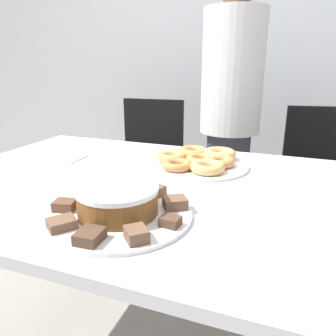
% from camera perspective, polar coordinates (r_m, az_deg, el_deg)
% --- Properties ---
extents(wall_back, '(8.00, 0.05, 2.60)m').
position_cam_1_polar(wall_back, '(2.50, 12.98, 21.69)').
color(wall_back, '#B2B7BC').
rests_on(wall_back, ground_plane).
extents(table, '(1.49, 0.96, 0.76)m').
position_cam_1_polar(table, '(1.06, -1.96, -7.23)').
color(table, silver).
rests_on(table, ground_plane).
extents(person_standing, '(0.31, 0.31, 1.56)m').
position_cam_1_polar(person_standing, '(1.78, 10.71, 8.13)').
color(person_standing, '#383842').
rests_on(person_standing, ground_plane).
extents(office_chair_left, '(0.47, 0.47, 0.90)m').
position_cam_1_polar(office_chair_left, '(2.09, -3.70, -1.45)').
color(office_chair_left, black).
rests_on(office_chair_left, ground_plane).
extents(office_chair_right, '(0.51, 0.51, 0.90)m').
position_cam_1_polar(office_chair_right, '(1.93, 25.18, -4.89)').
color(office_chair_right, black).
rests_on(office_chair_right, ground_plane).
extents(plate_cake, '(0.37, 0.37, 0.01)m').
position_cam_1_polar(plate_cake, '(0.82, -8.41, -8.06)').
color(plate_cake, white).
rests_on(plate_cake, table).
extents(plate_donuts, '(0.35, 0.35, 0.01)m').
position_cam_1_polar(plate_donuts, '(1.20, 5.69, 0.52)').
color(plate_donuts, white).
rests_on(plate_donuts, table).
extents(frosted_cake, '(0.20, 0.20, 0.07)m').
position_cam_1_polar(frosted_cake, '(0.81, -8.54, -5.52)').
color(frosted_cake, brown).
rests_on(frosted_cake, plate_cake).
extents(lamington_0, '(0.05, 0.04, 0.02)m').
position_cam_1_polar(lamington_0, '(0.75, 0.41, -9.25)').
color(lamington_0, '#513828').
rests_on(lamington_0, plate_cake).
extents(lamington_1, '(0.08, 0.07, 0.03)m').
position_cam_1_polar(lamington_1, '(0.84, 1.23, -6.08)').
color(lamington_1, brown).
rests_on(lamington_1, plate_cake).
extents(lamington_2, '(0.05, 0.06, 0.03)m').
position_cam_1_polar(lamington_2, '(0.91, -2.13, -4.02)').
color(lamington_2, brown).
rests_on(lamington_2, plate_cake).
extents(lamington_3, '(0.07, 0.07, 0.02)m').
position_cam_1_polar(lamington_3, '(0.95, -7.63, -3.49)').
color(lamington_3, '#513828').
rests_on(lamington_3, plate_cake).
extents(lamington_4, '(0.07, 0.07, 0.02)m').
position_cam_1_polar(lamington_4, '(0.93, -13.37, -4.28)').
color(lamington_4, '#513828').
rests_on(lamington_4, plate_cake).
extents(lamington_5, '(0.06, 0.06, 0.02)m').
position_cam_1_polar(lamington_5, '(0.86, -17.52, -6.20)').
color(lamington_5, brown).
rests_on(lamington_5, plate_cake).
extents(lamington_6, '(0.08, 0.08, 0.02)m').
position_cam_1_polar(lamington_6, '(0.78, -18.03, -9.16)').
color(lamington_6, brown).
rests_on(lamington_6, plate_cake).
extents(lamington_7, '(0.05, 0.06, 0.02)m').
position_cam_1_polar(lamington_7, '(0.71, -13.47, -11.48)').
color(lamington_7, '#513828').
rests_on(lamington_7, plate_cake).
extents(lamington_8, '(0.07, 0.07, 0.03)m').
position_cam_1_polar(lamington_8, '(0.70, -5.52, -11.43)').
color(lamington_8, brown).
rests_on(lamington_8, plate_cake).
extents(donut_0, '(0.11, 0.11, 0.03)m').
position_cam_1_polar(donut_0, '(1.20, 5.72, 1.45)').
color(donut_0, '#D18E4C').
rests_on(donut_0, plate_donuts).
extents(donut_1, '(0.11, 0.11, 0.03)m').
position_cam_1_polar(donut_1, '(1.13, 1.58, 0.52)').
color(donut_1, '#C68447').
rests_on(donut_1, plate_donuts).
extents(donut_2, '(0.12, 0.12, 0.03)m').
position_cam_1_polar(donut_2, '(1.11, 6.88, 0.15)').
color(donut_2, '#E5AD66').
rests_on(donut_2, plate_donuts).
extents(donut_3, '(0.11, 0.11, 0.03)m').
position_cam_1_polar(donut_3, '(1.18, 8.82, 1.13)').
color(donut_3, '#D18E4C').
rests_on(donut_3, plate_donuts).
extents(donut_4, '(0.13, 0.13, 0.04)m').
position_cam_1_polar(donut_4, '(1.26, 8.93, 2.37)').
color(donut_4, '#E5AD66').
rests_on(donut_4, plate_donuts).
extents(donut_5, '(0.12, 0.12, 0.04)m').
position_cam_1_polar(donut_5, '(1.28, 4.39, 2.73)').
color(donut_5, '#D18E4C').
rests_on(donut_5, plate_donuts).
extents(donut_6, '(0.11, 0.11, 0.03)m').
position_cam_1_polar(donut_6, '(1.22, 0.55, 1.94)').
color(donut_6, tan).
rests_on(donut_6, plate_donuts).
extents(napkin, '(0.16, 0.13, 0.01)m').
position_cam_1_polar(napkin, '(1.36, -17.83, 1.73)').
color(napkin, white).
rests_on(napkin, table).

